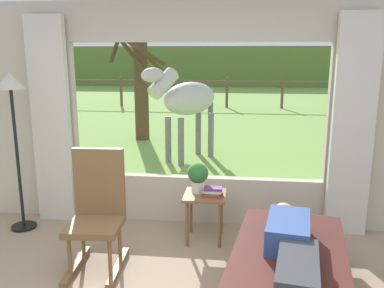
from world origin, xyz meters
TOP-DOWN VIEW (x-y plane):
  - back_wall_with_window at (0.00, 2.26)m, footprint 5.20×0.12m
  - curtain_panel_left at (-1.69, 2.12)m, footprint 0.44×0.10m
  - curtain_panel_right at (1.69, 2.12)m, footprint 0.44×0.10m
  - outdoor_pasture_lawn at (0.00, 13.16)m, footprint 36.00×21.68m
  - distant_hill_ridge at (0.00, 23.00)m, footprint 36.00×2.00m
  - recliner_sofa at (0.92, 0.75)m, footprint 1.15×1.82m
  - reclining_person at (0.92, 0.70)m, footprint 0.43×1.44m
  - rocking_chair at (-0.81, 1.10)m, footprint 0.51×0.70m
  - side_table at (0.14, 1.75)m, footprint 0.44×0.44m
  - potted_plant at (0.06, 1.81)m, footprint 0.22×0.22m
  - book_stack at (0.23, 1.69)m, footprint 0.21×0.16m
  - floor_lamp_left at (-1.97, 1.80)m, footprint 0.32×0.32m
  - horse at (-0.47, 4.98)m, footprint 1.33×1.68m
  - pasture_tree at (-1.76, 6.68)m, footprint 1.39×1.25m
  - pasture_fence_line at (0.00, 12.63)m, footprint 16.10×0.10m

SIDE VIEW (x-z plane):
  - outdoor_pasture_lawn at x=0.00m, z-range 0.00..0.02m
  - recliner_sofa at x=0.92m, z-range 0.01..0.43m
  - side_table at x=0.14m, z-range 0.17..0.69m
  - reclining_person at x=0.92m, z-range 0.41..0.63m
  - rocking_chair at x=-0.81m, z-range -0.01..1.11m
  - book_stack at x=0.23m, z-range 0.52..0.62m
  - potted_plant at x=0.06m, z-range 0.54..0.86m
  - pasture_fence_line at x=0.00m, z-range 0.19..1.29m
  - horse at x=-0.47m, z-range 0.29..2.02m
  - curtain_panel_left at x=-1.69m, z-range 0.00..2.40m
  - curtain_panel_right at x=1.69m, z-range 0.00..2.40m
  - distant_hill_ridge at x=0.00m, z-range 0.00..2.40m
  - back_wall_with_window at x=0.00m, z-range -0.03..2.52m
  - pasture_tree at x=-1.76m, z-range -0.01..2.67m
  - floor_lamp_left at x=-1.97m, z-range 0.55..2.33m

